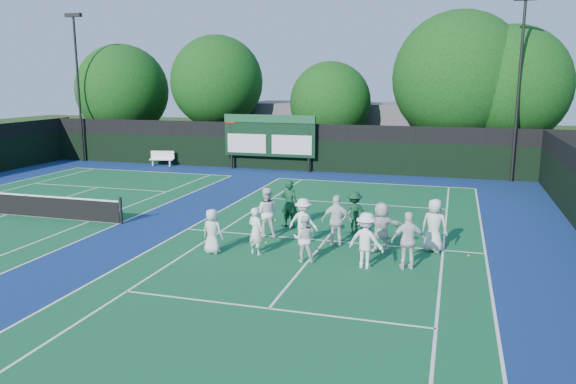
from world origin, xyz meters
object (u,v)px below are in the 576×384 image
(bench, at_px, (162,158))
(coach_left, at_px, (290,204))
(scoreboard, at_px, (269,136))
(tennis_net, at_px, (7,203))

(bench, height_order, coach_left, coach_left)
(bench, bearing_deg, scoreboard, 1.62)
(scoreboard, relative_size, bench, 3.67)
(tennis_net, distance_m, bench, 14.38)
(tennis_net, xyz_separation_m, bench, (-0.55, 14.37, 0.05))
(scoreboard, relative_size, tennis_net, 0.53)
(tennis_net, height_order, coach_left, coach_left)
(bench, bearing_deg, tennis_net, -87.80)
(scoreboard, xyz_separation_m, tennis_net, (-6.99, -14.59, -1.70))
(bench, bearing_deg, coach_left, -45.30)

